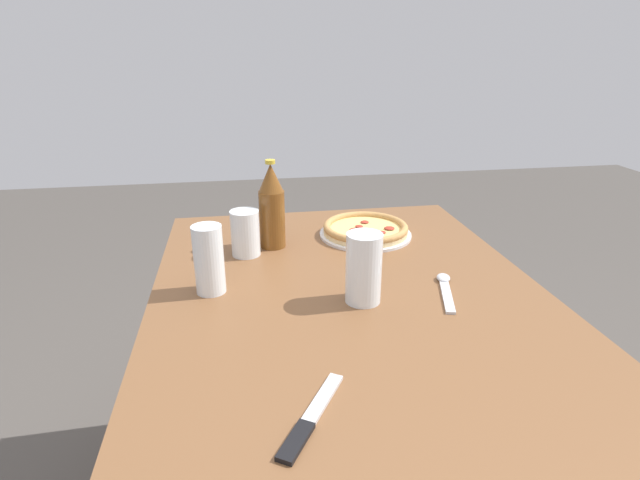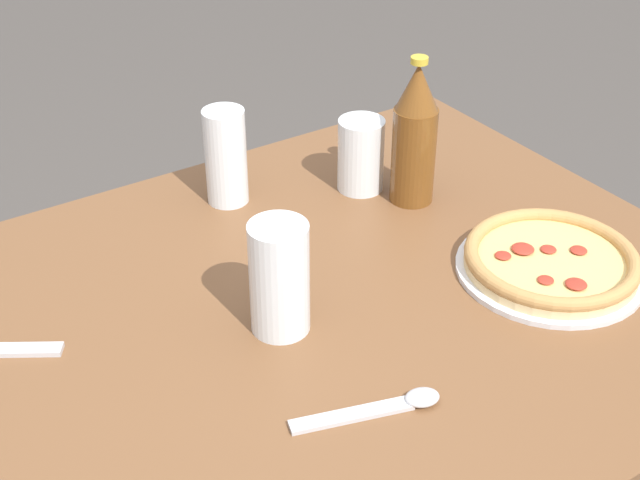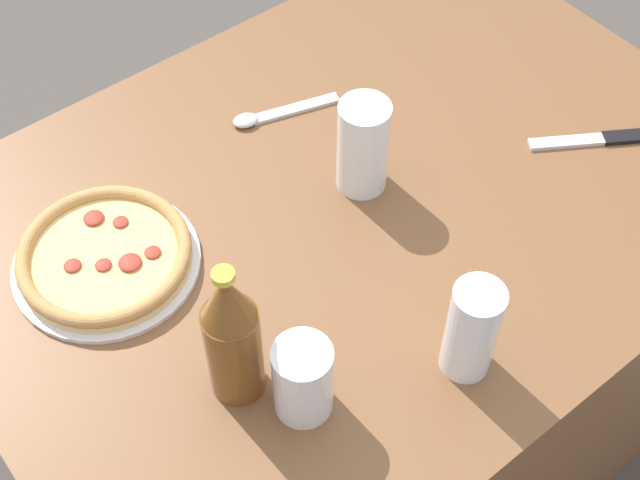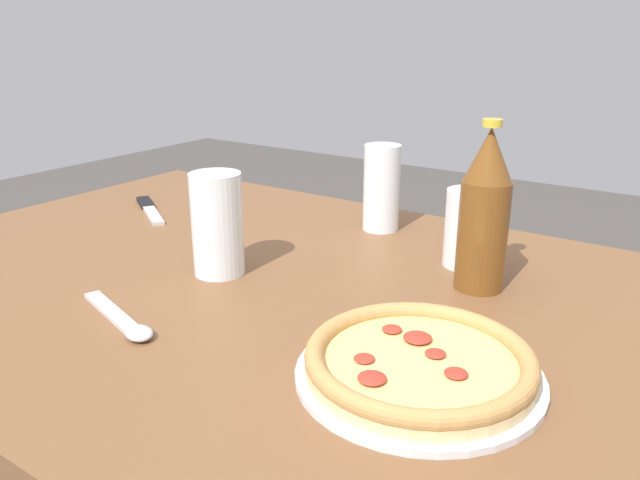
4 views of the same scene
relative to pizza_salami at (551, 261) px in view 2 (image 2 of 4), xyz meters
The scene contains 6 objects.
pizza_salami is the anchor object (origin of this frame).
glass_lemonade 0.35m from the pizza_salami, 103.75° to the left, with size 0.07×0.07×0.12m.
glass_iced_tea 0.51m from the pizza_salami, 123.63° to the left, with size 0.07×0.07×0.15m.
glass_water 0.39m from the pizza_salami, 164.97° to the left, with size 0.08×0.08×0.15m.
beer_bottle 0.29m from the pizza_salami, 97.74° to the left, with size 0.07×0.07×0.24m.
spoon 0.37m from the pizza_salami, 164.91° to the right, with size 0.18×0.08×0.01m.
Camera 2 is at (-0.48, -0.80, 1.48)m, focal length 50.00 mm.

